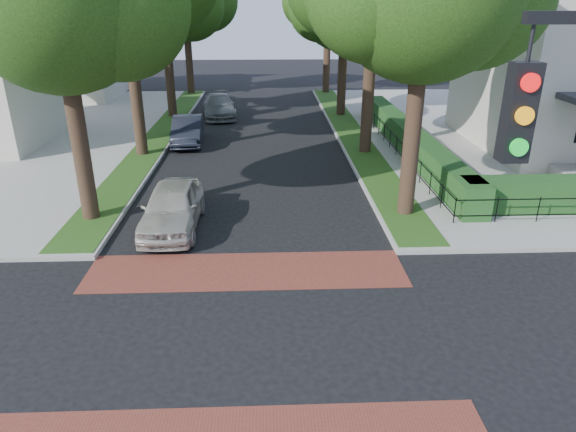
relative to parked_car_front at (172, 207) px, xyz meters
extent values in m
plane|color=black|center=(2.55, -6.31, -0.76)|extent=(120.00, 120.00, 0.00)
cube|color=maroon|center=(2.55, -3.11, -0.76)|extent=(9.00, 2.20, 0.01)
cube|color=#264E16|center=(7.95, 12.79, -0.60)|extent=(1.60, 29.80, 0.02)
cube|color=#264E16|center=(-2.85, 12.79, -0.60)|extent=(1.60, 29.80, 0.02)
cylinder|color=black|center=(8.05, 0.69, 3.06)|extent=(0.56, 0.56, 7.35)
cylinder|color=black|center=(8.05, 8.69, 3.24)|extent=(0.56, 0.56, 7.70)
cylinder|color=black|center=(8.05, 17.69, 2.71)|extent=(0.56, 0.56, 6.65)
sphere|color=#1C3A0F|center=(8.05, 17.69, 6.23)|extent=(5.80, 5.80, 5.80)
sphere|color=#1C3A0F|center=(9.65, 17.99, 5.83)|extent=(4.35, 4.35, 4.35)
sphere|color=#1C3A0F|center=(6.60, 17.49, 5.93)|extent=(4.06, 4.06, 4.06)
cylinder|color=black|center=(8.05, 26.69, 2.89)|extent=(0.56, 0.56, 7.00)
sphere|color=#1C3A0F|center=(9.70, 26.99, 6.19)|extent=(4.50, 4.50, 4.50)
sphere|color=#1C3A0F|center=(6.55, 26.49, 6.29)|extent=(4.20, 4.20, 4.20)
cylinder|color=black|center=(-2.95, 0.69, 2.89)|extent=(0.56, 0.56, 7.00)
sphere|color=#1C3A0F|center=(-1.30, 0.99, 6.19)|extent=(4.50, 4.50, 4.50)
sphere|color=#1C3A0F|center=(-4.45, 0.49, 6.29)|extent=(4.20, 4.20, 4.20)
cylinder|color=black|center=(-2.95, 8.69, 3.41)|extent=(0.56, 0.56, 8.05)
cylinder|color=black|center=(-2.95, 17.69, 2.82)|extent=(0.56, 0.56, 6.86)
sphere|color=#1C3A0F|center=(-1.41, 17.99, 6.04)|extent=(4.20, 4.20, 4.20)
sphere|color=#1C3A0F|center=(-4.35, 17.49, 6.14)|extent=(3.92, 3.92, 3.92)
cylinder|color=black|center=(-2.95, 26.69, 2.96)|extent=(0.56, 0.56, 7.14)
sphere|color=#1C3A0F|center=(-1.24, 26.99, 6.33)|extent=(4.65, 4.65, 4.65)
cube|color=#18461C|center=(10.25, 8.69, -0.01)|extent=(1.00, 18.00, 1.20)
cube|color=beige|center=(-12.95, 25.69, 2.64)|extent=(9.00, 8.00, 6.50)
cube|color=black|center=(5.75, -10.91, 5.29)|extent=(0.28, 0.22, 1.00)
cylinder|color=red|center=(5.75, -11.04, 5.61)|extent=(0.18, 0.05, 0.18)
cylinder|color=orange|center=(5.75, -11.04, 5.29)|extent=(0.18, 0.05, 0.18)
cylinder|color=#0CB226|center=(5.75, -11.04, 4.97)|extent=(0.18, 0.05, 0.18)
imported|color=#AFAB9D|center=(0.00, 0.00, 0.00)|extent=(1.81, 4.48, 1.52)
imported|color=black|center=(-1.05, 11.17, -0.05)|extent=(1.83, 4.45, 1.43)
imported|color=slate|center=(0.06, 17.92, -0.05)|extent=(2.62, 5.15, 1.43)
camera|label=1|loc=(3.21, -15.98, 6.34)|focal=32.00mm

